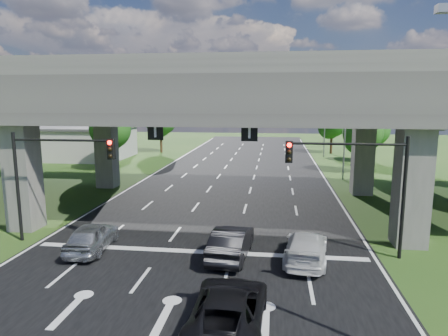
% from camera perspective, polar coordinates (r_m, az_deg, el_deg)
% --- Properties ---
extents(ground, '(160.00, 160.00, 0.00)m').
position_cam_1_polar(ground, '(17.75, -6.06, -15.98)').
color(ground, '#234716').
rests_on(ground, ground).
extents(road, '(18.00, 120.00, 0.03)m').
position_cam_1_polar(road, '(26.94, -1.14, -6.86)').
color(road, black).
rests_on(road, ground).
extents(overpass, '(80.00, 15.00, 10.00)m').
position_cam_1_polar(overpass, '(27.82, -0.59, 10.16)').
color(overpass, '#363431').
rests_on(overpass, ground).
extents(warehouse, '(20.00, 10.00, 4.00)m').
position_cam_1_polar(warehouse, '(58.96, -23.16, 3.33)').
color(warehouse, '#9E9E99').
rests_on(warehouse, ground).
extents(signal_right, '(5.76, 0.54, 6.00)m').
position_cam_1_polar(signal_right, '(20.21, 18.64, -0.77)').
color(signal_right, black).
rests_on(signal_right, ground).
extents(signal_left, '(5.76, 0.54, 6.00)m').
position_cam_1_polar(signal_left, '(22.97, -23.24, 0.15)').
color(signal_left, black).
rests_on(signal_left, ground).
extents(streetlight_far, '(3.38, 0.25, 10.00)m').
position_cam_1_polar(streetlight_far, '(40.10, 16.42, 6.64)').
color(streetlight_far, gray).
rests_on(streetlight_far, ground).
extents(streetlight_beyond, '(3.38, 0.25, 10.00)m').
position_cam_1_polar(streetlight_beyond, '(55.94, 13.86, 7.48)').
color(streetlight_beyond, gray).
rests_on(streetlight_beyond, ground).
extents(tree_left_near, '(4.50, 4.50, 7.80)m').
position_cam_1_polar(tree_left_near, '(45.28, -15.90, 5.65)').
color(tree_left_near, black).
rests_on(tree_left_near, ground).
extents(tree_left_mid, '(3.91, 3.90, 6.76)m').
position_cam_1_polar(tree_left_mid, '(53.85, -15.49, 5.55)').
color(tree_left_mid, black).
rests_on(tree_left_mid, ground).
extents(tree_left_far, '(4.80, 4.80, 8.32)m').
position_cam_1_polar(tree_left_far, '(60.00, -9.01, 7.08)').
color(tree_left_far, black).
rests_on(tree_left_far, ground).
extents(tree_right_near, '(4.20, 4.20, 7.28)m').
position_cam_1_polar(tree_right_near, '(44.64, 19.29, 5.01)').
color(tree_right_near, black).
rests_on(tree_right_near, ground).
extents(tree_right_mid, '(3.91, 3.90, 6.76)m').
position_cam_1_polar(tree_right_mid, '(53.11, 20.68, 5.23)').
color(tree_right_mid, black).
rests_on(tree_right_mid, ground).
extents(tree_right_far, '(4.50, 4.50, 7.80)m').
position_cam_1_polar(tree_right_far, '(60.20, 15.25, 6.57)').
color(tree_right_far, black).
rests_on(tree_right_far, ground).
extents(car_silver, '(2.01, 4.38, 1.46)m').
position_cam_1_polar(car_silver, '(21.83, -18.34, -9.30)').
color(car_silver, '#ADB1B5').
rests_on(car_silver, road).
extents(car_dark, '(2.00, 4.75, 1.53)m').
position_cam_1_polar(car_dark, '(19.88, 1.07, -10.56)').
color(car_dark, black).
rests_on(car_dark, road).
extents(car_white, '(2.50, 4.96, 1.38)m').
position_cam_1_polar(car_white, '(19.87, 11.64, -11.00)').
color(car_white, silver).
rests_on(car_white, road).
extents(car_trailing, '(2.52, 5.32, 1.47)m').
position_cam_1_polar(car_trailing, '(14.11, 0.62, -19.58)').
color(car_trailing, black).
rests_on(car_trailing, road).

